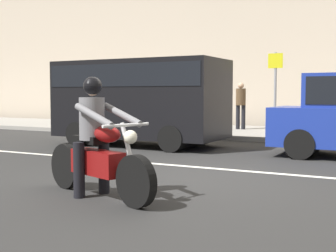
{
  "coord_description": "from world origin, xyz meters",
  "views": [
    {
      "loc": [
        3.2,
        -6.85,
        1.37
      ],
      "look_at": [
        0.02,
        -0.84,
        0.89
      ],
      "focal_mm": 48.93,
      "sensor_mm": 36.0,
      "label": 1
    }
  ],
  "objects_px": {
    "motorcycle_with_rider_gray": "(97,148)",
    "parked_van_black": "(140,97)",
    "pedestrian_bystander": "(241,102)",
    "street_sign_post": "(275,85)"
  },
  "relations": [
    {
      "from": "parked_van_black",
      "to": "pedestrian_bystander",
      "type": "relative_size",
      "value": 2.76
    },
    {
      "from": "parked_van_black",
      "to": "pedestrian_bystander",
      "type": "distance_m",
      "value": 5.02
    },
    {
      "from": "motorcycle_with_rider_gray",
      "to": "parked_van_black",
      "type": "bearing_deg",
      "value": 115.99
    },
    {
      "from": "street_sign_post",
      "to": "pedestrian_bystander",
      "type": "distance_m",
      "value": 2.27
    },
    {
      "from": "motorcycle_with_rider_gray",
      "to": "parked_van_black",
      "type": "height_order",
      "value": "parked_van_black"
    },
    {
      "from": "parked_van_black",
      "to": "pedestrian_bystander",
      "type": "bearing_deg",
      "value": 77.15
    },
    {
      "from": "pedestrian_bystander",
      "to": "motorcycle_with_rider_gray",
      "type": "bearing_deg",
      "value": -81.5
    },
    {
      "from": "street_sign_post",
      "to": "pedestrian_bystander",
      "type": "relative_size",
      "value": 1.52
    },
    {
      "from": "pedestrian_bystander",
      "to": "street_sign_post",
      "type": "bearing_deg",
      "value": -43.63
    },
    {
      "from": "motorcycle_with_rider_gray",
      "to": "street_sign_post",
      "type": "relative_size",
      "value": 0.87
    }
  ]
}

